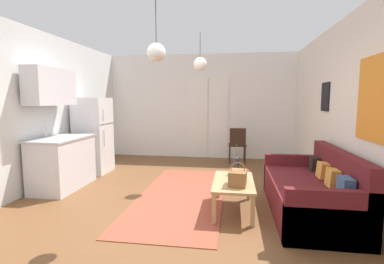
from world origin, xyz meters
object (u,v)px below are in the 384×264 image
at_px(couch, 314,193).
at_px(refrigerator, 93,135).
at_px(accent_chair, 237,143).
at_px(handbag, 238,178).
at_px(pendant_lamp_far, 200,64).
at_px(pendant_lamp_near, 156,52).
at_px(bamboo_vase, 236,166).
at_px(coffee_table, 233,184).

distance_m(couch, refrigerator, 4.35).
distance_m(couch, accent_chair, 3.10).
relative_size(couch, refrigerator, 1.23).
height_order(handbag, pendant_lamp_far, pendant_lamp_far).
distance_m(pendant_lamp_near, pendant_lamp_far, 1.88).
bearing_deg(couch, pendant_lamp_near, -161.99).
relative_size(couch, accent_chair, 2.24).
relative_size(accent_chair, pendant_lamp_near, 1.16).
relative_size(couch, bamboo_vase, 4.14).
distance_m(coffee_table, bamboo_vase, 0.40).
height_order(bamboo_vase, refrigerator, refrigerator).
relative_size(bamboo_vase, refrigerator, 0.30).
height_order(bamboo_vase, accent_chair, bamboo_vase).
xyz_separation_m(refrigerator, accent_chair, (3.02, 1.29, -0.30)).
relative_size(refrigerator, pendant_lamp_near, 2.12).
bearing_deg(bamboo_vase, pendant_lamp_far, 126.36).
height_order(bamboo_vase, pendant_lamp_near, pendant_lamp_near).
bearing_deg(accent_chair, couch, 106.87).
relative_size(handbag, accent_chair, 0.36).
bearing_deg(coffee_table, accent_chair, 88.30).
bearing_deg(handbag, bamboo_vase, 91.31).
height_order(coffee_table, accent_chair, accent_chair).
bearing_deg(couch, accent_chair, 108.66).
relative_size(handbag, pendant_lamp_far, 0.47).
bearing_deg(handbag, refrigerator, 147.83).
relative_size(coffee_table, accent_chair, 1.19).
distance_m(couch, bamboo_vase, 1.11).
xyz_separation_m(couch, accent_chair, (-0.99, 2.93, 0.21)).
bearing_deg(pendant_lamp_near, accent_chair, 74.47).
height_order(accent_chair, pendant_lamp_far, pendant_lamp_far).
height_order(handbag, pendant_lamp_near, pendant_lamp_near).
height_order(coffee_table, pendant_lamp_near, pendant_lamp_near).
xyz_separation_m(handbag, pendant_lamp_near, (-0.96, -0.40, 1.55)).
bearing_deg(refrigerator, bamboo_vase, -23.99).
bearing_deg(coffee_table, handbag, -75.12).
xyz_separation_m(couch, pendant_lamp_near, (-1.98, -0.64, 1.79)).
bearing_deg(pendant_lamp_near, pendant_lamp_far, 81.29).
relative_size(coffee_table, handbag, 3.29).
bearing_deg(pendant_lamp_near, coffee_table, 33.56).
bearing_deg(handbag, coffee_table, 104.88).
relative_size(couch, coffee_table, 1.89).
xyz_separation_m(handbag, refrigerator, (-2.98, 1.88, 0.26)).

